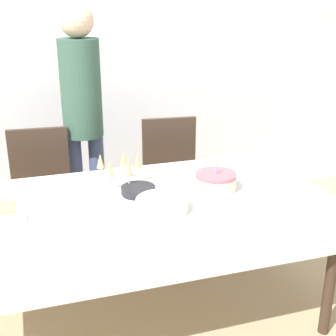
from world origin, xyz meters
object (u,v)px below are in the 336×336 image
object	(u,v)px
champagne_tray	(121,173)
plate_stack_main	(162,205)
person_standing	(82,106)
plate_stack_dessert	(138,190)
dining_chair_far_left	(42,194)
dining_chair_far_right	(172,178)
birthday_cake	(216,182)

from	to	relation	value
champagne_tray	plate_stack_main	size ratio (longest dim) A/B	1.23
person_standing	plate_stack_main	bearing A→B (deg)	-78.97
plate_stack_dessert	person_standing	size ratio (longest dim) A/B	0.11
dining_chair_far_left	champagne_tray	distance (m)	0.81
plate_stack_main	plate_stack_dessert	bearing A→B (deg)	105.17
dining_chair_far_right	birthday_cake	xyz separation A→B (m)	(-0.01, -0.82, 0.30)
dining_chair_far_left	champagne_tray	world-z (taller)	dining_chair_far_left
dining_chair_far_right	person_standing	bearing A→B (deg)	162.21
birthday_cake	plate_stack_main	xyz separation A→B (m)	(-0.36, -0.16, -0.02)
dining_chair_far_left	birthday_cake	bearing A→B (deg)	-41.76
plate_stack_dessert	dining_chair_far_right	bearing A→B (deg)	59.78
dining_chair_far_right	champagne_tray	distance (m)	0.85
person_standing	dining_chair_far_right	bearing A→B (deg)	-17.79
birthday_cake	plate_stack_dessert	size ratio (longest dim) A/B	1.21
plate_stack_main	person_standing	size ratio (longest dim) A/B	0.15
dining_chair_far_right	birthday_cake	world-z (taller)	dining_chair_far_right
dining_chair_far_right	person_standing	world-z (taller)	person_standing
birthday_cake	person_standing	world-z (taller)	person_standing
birthday_cake	plate_stack_main	size ratio (longest dim) A/B	0.86
dining_chair_far_right	birthday_cake	size ratio (longest dim) A/B	4.12
birthday_cake	plate_stack_main	world-z (taller)	birthday_cake
champagne_tray	birthday_cake	bearing A→B (deg)	-24.09
birthday_cake	dining_chair_far_left	bearing A→B (deg)	138.24
plate_stack_dessert	champagne_tray	bearing A→B (deg)	114.92
dining_chair_far_right	plate_stack_dessert	world-z (taller)	dining_chair_far_right
birthday_cake	person_standing	bearing A→B (deg)	120.18
birthday_cake	plate_stack_main	distance (m)	0.40
dining_chair_far_right	plate_stack_main	size ratio (longest dim) A/B	3.57
dining_chair_far_right	plate_stack_dessert	size ratio (longest dim) A/B	4.99
dining_chair_far_right	plate_stack_main	xyz separation A→B (m)	(-0.37, -0.98, 0.28)
plate_stack_main	birthday_cake	bearing A→B (deg)	23.78
birthday_cake	plate_stack_main	bearing A→B (deg)	-156.22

